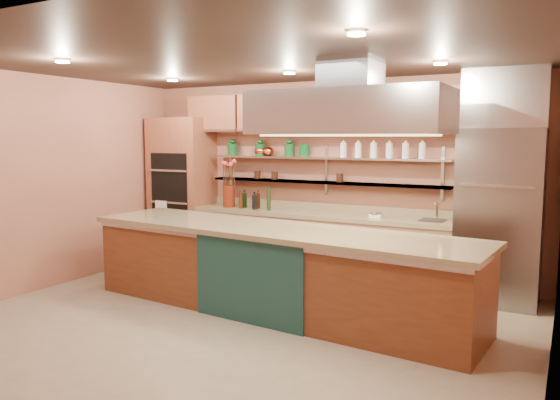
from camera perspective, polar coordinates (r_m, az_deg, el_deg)
The scene contains 21 objects.
floor at distance 6.05m, azimuth -4.42°, elevation -12.81°, with size 6.00×5.00×0.02m, color gray.
ceiling at distance 5.76m, azimuth -4.68°, elevation 14.59°, with size 6.00×5.00×0.02m, color black.
wall_back at distance 7.94m, azimuth 5.27°, elevation 2.25°, with size 6.00×0.04×2.80m, color #A4654D.
wall_front at distance 3.90m, azimuth -24.90°, elevation -2.83°, with size 6.00×0.04×2.80m, color #A4654D.
wall_left at distance 7.77m, azimuth -23.49°, elevation 1.64°, with size 0.04×5.00×2.80m, color #A4654D.
wall_right at distance 4.83m, azimuth 26.94°, elevation -1.22°, with size 0.04×5.00×2.80m, color #A4654D.
oven_stack at distance 8.95m, azimuth -10.18°, elevation 1.05°, with size 0.95×0.64×2.30m, color #954F36.
refrigerator at distance 7.04m, azimuth 21.94°, elevation -1.62°, with size 0.95×0.72×2.10m, color gray.
back_counter at distance 7.82m, azimuth 4.00°, elevation -4.73°, with size 3.84×0.64×0.93m, color tan.
wall_shelf_lower at distance 7.85m, azimuth 4.56°, elevation 1.84°, with size 3.60×0.26×0.03m, color #ADB1B4.
wall_shelf_upper at distance 7.83m, azimuth 4.58°, elevation 4.40°, with size 3.60×0.26×0.03m, color #ADB1B4.
upper_cabinets at distance 7.76m, azimuth 4.82°, elevation 9.18°, with size 4.60×0.36×0.55m, color #954F36.
range_hood at distance 5.74m, azimuth 7.38°, elevation 9.07°, with size 2.00×1.00×0.45m, color #ADB1B4.
ceiling_downlights at distance 5.92m, azimuth -3.59°, elevation 14.08°, with size 4.00×2.80×0.02m, color #FFE5A5.
island at distance 6.29m, azimuth -0.60°, elevation -7.28°, with size 4.67×1.02×0.98m, color brown.
flower_vase at distance 8.39m, azimuth -5.34°, elevation 0.40°, with size 0.19×0.19×0.33m, color #611C0E.
oil_bottle_cluster at distance 8.20m, azimuth -3.23°, elevation 0.06°, with size 0.85×0.24×0.27m, color black.
kitchen_scale at distance 7.38m, azimuth 9.99°, elevation -1.47°, with size 0.16×0.12×0.09m, color white.
bar_faucet at distance 7.26m, azimuth 16.09°, elevation -1.18°, with size 0.03×0.03×0.24m, color silver.
copper_kettle at distance 8.23m, azimuth -1.22°, elevation 5.10°, with size 0.17×0.17×0.14m, color #C54A2D.
green_canister at distance 7.95m, azimuth 2.57°, elevation 5.20°, with size 0.15×0.15×0.18m, color #0F461E.
Camera 1 is at (3.09, -4.79, 2.00)m, focal length 35.00 mm.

